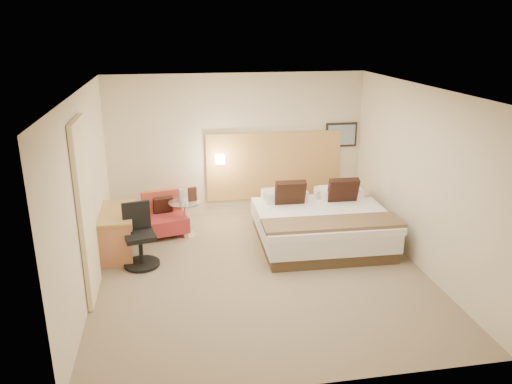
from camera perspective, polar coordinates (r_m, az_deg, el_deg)
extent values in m
cube|color=#806E56|center=(7.56, 0.61, -9.25)|extent=(4.80, 5.00, 0.02)
cube|color=silver|center=(6.73, 0.70, 11.68)|extent=(4.80, 5.00, 0.02)
cube|color=beige|center=(9.41, -2.13, 5.26)|extent=(4.80, 0.02, 2.70)
cube|color=beige|center=(4.76, 6.21, -8.64)|extent=(4.80, 0.02, 2.70)
cube|color=beige|center=(7.02, -19.08, -0.47)|extent=(0.02, 5.00, 2.70)
cube|color=beige|center=(7.81, 18.32, 1.51)|extent=(0.02, 5.00, 2.70)
cube|color=tan|center=(9.59, 2.08, 3.05)|extent=(2.60, 0.04, 1.30)
cube|color=black|center=(9.82, 9.71, 6.47)|extent=(0.62, 0.03, 0.47)
cube|color=gray|center=(9.80, 9.75, 6.44)|extent=(0.54, 0.01, 0.39)
cylinder|color=silver|center=(9.34, -4.18, 3.85)|extent=(0.02, 0.12, 0.02)
cube|color=#F9E8C2|center=(9.28, -4.14, 3.75)|extent=(0.15, 0.15, 0.15)
cube|color=beige|center=(6.82, -18.85, -2.15)|extent=(0.06, 0.90, 2.42)
cylinder|color=#96C1E9|center=(8.64, -8.56, -0.44)|extent=(0.08, 0.08, 0.22)
cylinder|color=#789BB9|center=(8.71, -8.50, -0.29)|extent=(0.08, 0.08, 0.22)
cube|color=#3E2019|center=(8.66, -7.29, -0.25)|extent=(0.16, 0.10, 0.25)
cube|color=#423221|center=(8.59, 7.25, -5.08)|extent=(2.06, 2.06, 0.19)
cube|color=silver|center=(8.49, 7.32, -3.55)|extent=(2.12, 2.12, 0.31)
cube|color=white|center=(8.16, 7.92, -2.96)|extent=(2.17, 1.54, 0.10)
cube|color=white|center=(8.99, 3.05, -0.46)|extent=(0.73, 0.41, 0.19)
cube|color=white|center=(9.23, 9.10, -0.16)|extent=(0.73, 0.41, 0.19)
cube|color=silver|center=(8.71, 3.41, -0.39)|extent=(0.73, 0.41, 0.19)
cube|color=white|center=(8.95, 9.64, -0.08)|extent=(0.73, 0.41, 0.19)
cube|color=black|center=(8.49, 3.90, -0.30)|extent=(0.52, 0.29, 0.53)
cube|color=black|center=(8.73, 9.88, -0.01)|extent=(0.52, 0.29, 0.53)
cube|color=#BC6226|center=(7.76, 8.78, -3.53)|extent=(2.18, 0.62, 0.05)
cube|color=tan|center=(8.68, -11.61, -5.40)|extent=(0.08, 0.08, 0.09)
cube|color=tan|center=(8.80, -8.01, -4.87)|extent=(0.08, 0.08, 0.09)
cube|color=#9F7B4B|center=(9.13, -12.27, -4.22)|extent=(0.08, 0.08, 0.09)
cube|color=#9B6849|center=(9.24, -8.84, -3.73)|extent=(0.08, 0.08, 0.09)
cube|color=maroon|center=(8.89, -10.24, -3.50)|extent=(0.83, 0.76, 0.26)
cube|color=#B2422F|center=(9.01, -10.74, -1.01)|extent=(0.71, 0.27, 0.40)
cube|color=black|center=(8.94, -10.58, -1.57)|extent=(0.36, 0.24, 0.35)
cylinder|color=white|center=(8.89, -7.96, -4.83)|extent=(0.48, 0.48, 0.02)
cylinder|color=white|center=(8.78, -8.05, -3.03)|extent=(0.06, 0.06, 0.58)
cylinder|color=white|center=(8.67, -8.14, -1.18)|extent=(0.71, 0.71, 0.01)
cube|color=#A88042|center=(8.19, -15.65, -2.27)|extent=(0.53, 1.15, 0.04)
cube|color=#BE744A|center=(7.83, -15.77, -6.10)|extent=(0.48, 0.04, 0.68)
cube|color=tan|center=(8.82, -15.13, -3.22)|extent=(0.48, 0.04, 0.68)
cube|color=#B48D46|center=(8.21, -15.27, -2.75)|extent=(0.43, 1.07, 0.10)
cylinder|color=black|center=(7.93, -12.90, -8.00)|extent=(0.65, 0.65, 0.04)
cylinder|color=black|center=(7.83, -13.02, -6.49)|extent=(0.07, 0.07, 0.42)
cube|color=black|center=(7.74, -13.14, -4.94)|extent=(0.52, 0.52, 0.07)
cube|color=black|center=(7.83, -13.52, -2.63)|extent=(0.42, 0.14, 0.44)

